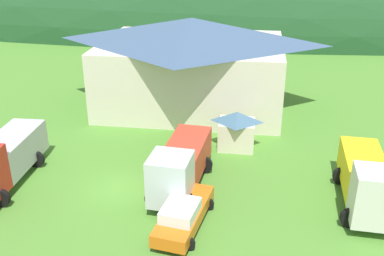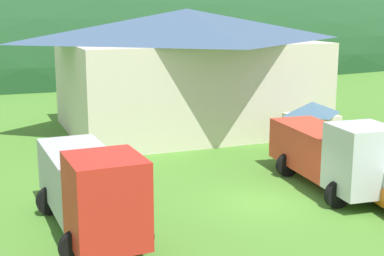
# 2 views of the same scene
# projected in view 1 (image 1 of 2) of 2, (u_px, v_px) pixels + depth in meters

# --- Properties ---
(ground_plane) EXTENTS (200.00, 200.00, 0.00)m
(ground_plane) POSITION_uv_depth(u_px,v_px,m) (121.00, 189.00, 26.84)
(ground_plane) COLOR #4C842D
(forested_hill_backdrop) EXTENTS (170.75, 60.00, 34.01)m
(forested_hill_backdrop) POSITION_uv_depth(u_px,v_px,m) (217.00, 13.00, 84.77)
(forested_hill_backdrop) COLOR #1E4723
(forested_hill_backdrop) RESTS_ON ground
(depot_building) EXTENTS (16.35, 12.08, 7.72)m
(depot_building) POSITION_uv_depth(u_px,v_px,m) (192.00, 62.00, 38.19)
(depot_building) COLOR beige
(depot_building) RESTS_ON ground
(play_shed_cream) EXTENTS (2.70, 2.32, 2.74)m
(play_shed_cream) POSITION_uv_depth(u_px,v_px,m) (237.00, 129.00, 31.49)
(play_shed_cream) COLOR beige
(play_shed_cream) RESTS_ON ground
(crane_truck_red) EXTENTS (3.21, 7.83, 3.35)m
(crane_truck_red) POSITION_uv_depth(u_px,v_px,m) (0.00, 160.00, 26.61)
(crane_truck_red) COLOR red
(crane_truck_red) RESTS_ON ground
(tow_truck_silver) EXTENTS (3.38, 7.51, 3.27)m
(tow_truck_silver) POSITION_uv_depth(u_px,v_px,m) (180.00, 165.00, 26.18)
(tow_truck_silver) COLOR silver
(tow_truck_silver) RESTS_ON ground
(flatbed_truck_yellow) EXTENTS (3.25, 7.41, 3.42)m
(flatbed_truck_yellow) POSITION_uv_depth(u_px,v_px,m) (367.00, 181.00, 24.49)
(flatbed_truck_yellow) COLOR silver
(flatbed_truck_yellow) RESTS_ON ground
(service_pickup_orange) EXTENTS (2.80, 5.51, 1.66)m
(service_pickup_orange) POSITION_uv_depth(u_px,v_px,m) (183.00, 214.00, 23.07)
(service_pickup_orange) COLOR orange
(service_pickup_orange) RESTS_ON ground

